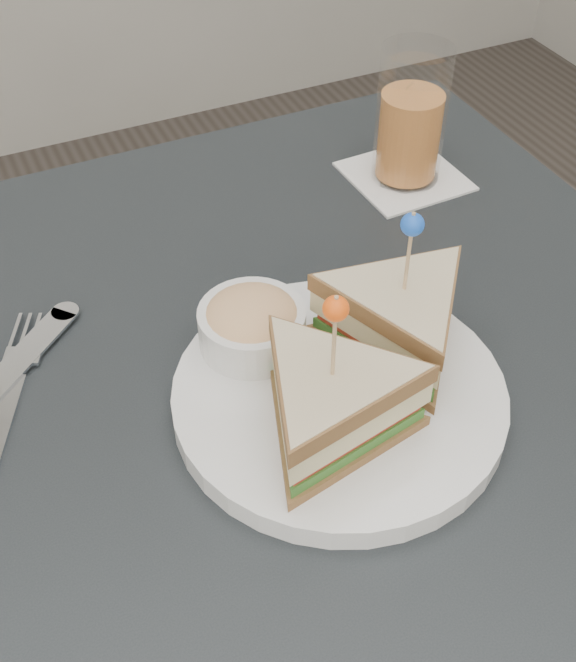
# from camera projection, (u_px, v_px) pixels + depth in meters

# --- Properties ---
(table) EXTENTS (0.80, 0.80, 0.75)m
(table) POSITION_uv_depth(u_px,v_px,m) (282.00, 445.00, 0.73)
(table) COLOR black
(table) RESTS_ON ground
(plate_meal) EXTENTS (0.33, 0.33, 0.16)m
(plate_meal) POSITION_uv_depth(u_px,v_px,m) (349.00, 364.00, 0.63)
(plate_meal) COLOR white
(plate_meal) RESTS_ON table
(cutlery_fork) EXTENTS (0.11, 0.20, 0.01)m
(cutlery_fork) POSITION_uv_depth(u_px,v_px,m) (11.00, 394.00, 0.66)
(cutlery_fork) COLOR silver
(cutlery_fork) RESTS_ON table
(drink_set) EXTENTS (0.12, 0.12, 0.15)m
(drink_set) POSITION_uv_depth(u_px,v_px,m) (410.00, 124.00, 0.85)
(drink_set) COLOR white
(drink_set) RESTS_ON table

